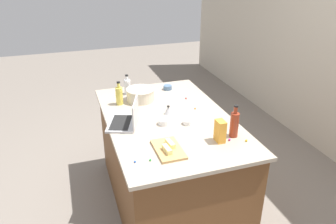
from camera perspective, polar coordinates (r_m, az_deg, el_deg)
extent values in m
plane|color=slate|center=(3.30, 0.00, -15.07)|extent=(12.00, 12.00, 0.00)
cube|color=brown|center=(3.03, 0.00, -8.82)|extent=(1.60, 0.98, 0.87)
cube|color=tan|center=(2.80, 0.00, -1.20)|extent=(1.66, 1.04, 0.03)
cube|color=#B7B7BC|center=(2.70, -8.05, -2.02)|extent=(0.37, 0.31, 0.02)
cube|color=black|center=(2.70, -8.27, -1.82)|extent=(0.31, 0.24, 0.00)
cube|color=#B7B7BC|center=(2.63, -5.73, 0.03)|extent=(0.28, 0.11, 0.20)
cube|color=silver|center=(2.63, -5.86, 0.03)|extent=(0.25, 0.10, 0.18)
cylinder|color=beige|center=(3.12, -4.85, 3.00)|extent=(0.26, 0.26, 0.11)
cylinder|color=black|center=(3.12, -4.85, 3.09)|extent=(0.21, 0.21, 0.10)
torus|color=beige|center=(3.10, -4.89, 3.95)|extent=(0.27, 0.27, 0.02)
cylinder|color=white|center=(3.27, -7.14, 4.36)|extent=(0.06, 0.06, 0.15)
cylinder|color=white|center=(3.24, -7.23, 5.93)|extent=(0.03, 0.03, 0.04)
cylinder|color=black|center=(3.23, -7.25, 6.38)|extent=(0.03, 0.03, 0.01)
cylinder|color=#DBC64C|center=(3.05, -8.53, 2.78)|extent=(0.07, 0.07, 0.16)
cylinder|color=#DBC64C|center=(3.01, -8.66, 4.64)|extent=(0.03, 0.03, 0.05)
cylinder|color=black|center=(3.00, -8.69, 5.16)|extent=(0.03, 0.03, 0.01)
cylinder|color=maroon|center=(2.51, 11.51, -2.22)|extent=(0.07, 0.07, 0.19)
cylinder|color=maroon|center=(2.46, 11.76, 0.32)|extent=(0.03, 0.03, 0.05)
cylinder|color=black|center=(2.45, 11.83, 1.03)|extent=(0.03, 0.03, 0.01)
cube|color=tan|center=(2.33, 0.06, -6.56)|extent=(0.31, 0.19, 0.02)
cube|color=#F4E58C|center=(2.28, -0.18, -6.55)|extent=(0.11, 0.05, 0.04)
cube|color=#F4E58C|center=(2.34, 0.36, -5.55)|extent=(0.11, 0.05, 0.04)
cylinder|color=white|center=(2.68, 3.40, -1.76)|extent=(0.07, 0.07, 0.04)
cylinder|color=slate|center=(3.38, -0.07, 4.32)|extent=(0.09, 0.09, 0.04)
cylinder|color=white|center=(2.67, -0.73, -1.72)|extent=(0.09, 0.09, 0.05)
cone|color=#B2B2B7|center=(2.84, 0.04, 0.31)|extent=(0.07, 0.07, 0.07)
cylinder|color=black|center=(2.83, 0.04, 0.99)|extent=(0.02, 0.02, 0.01)
cube|color=gold|center=(2.43, 9.11, -3.32)|extent=(0.09, 0.06, 0.17)
sphere|color=yellow|center=(2.50, 13.56, -4.87)|extent=(0.02, 0.02, 0.02)
sphere|color=green|center=(2.97, -6.19, 0.80)|extent=(0.02, 0.02, 0.02)
sphere|color=blue|center=(2.21, -5.80, -8.63)|extent=(0.02, 0.02, 0.02)
sphere|color=red|center=(3.16, 3.18, 2.43)|extent=(0.02, 0.02, 0.02)
sphere|color=#CC3399|center=(2.49, 10.72, -4.77)|extent=(0.02, 0.02, 0.02)
sphere|color=green|center=(2.22, -3.13, -8.38)|extent=(0.01, 0.01, 0.01)
sphere|color=orange|center=(2.95, 4.77, 0.62)|extent=(0.01, 0.01, 0.01)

